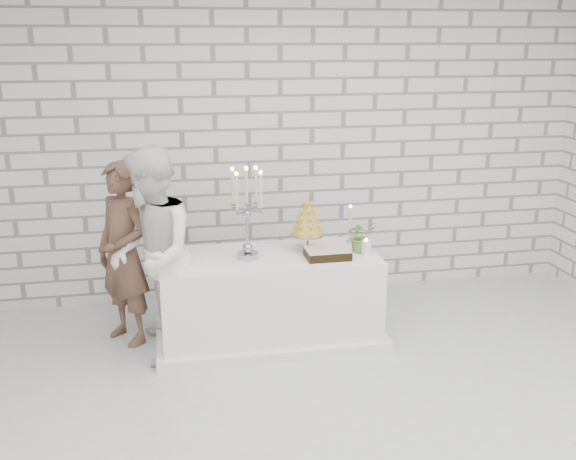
% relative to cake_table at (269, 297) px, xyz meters
% --- Properties ---
extents(ground, '(6.00, 5.00, 0.01)m').
position_rel_cake_table_xyz_m(ground, '(0.29, -1.45, -0.38)').
color(ground, silver).
rests_on(ground, ground).
extents(wall_back, '(6.00, 0.01, 3.00)m').
position_rel_cake_table_xyz_m(wall_back, '(0.29, 1.05, 1.12)').
color(wall_back, white).
rests_on(wall_back, ground).
extents(cake_table, '(1.80, 0.80, 0.75)m').
position_rel_cake_table_xyz_m(cake_table, '(0.00, 0.00, 0.00)').
color(cake_table, white).
rests_on(cake_table, ground).
extents(groom, '(0.65, 0.67, 1.55)m').
position_rel_cake_table_xyz_m(groom, '(-1.19, 0.20, 0.40)').
color(groom, brown).
rests_on(groom, ground).
extents(bride, '(0.67, 0.85, 1.71)m').
position_rel_cake_table_xyz_m(bride, '(-0.95, -0.15, 0.48)').
color(bride, white).
rests_on(bride, ground).
extents(candelabra, '(0.33, 0.33, 0.77)m').
position_rel_cake_table_xyz_m(candelabra, '(-0.18, -0.04, 0.76)').
color(candelabra, '#9999A3').
rests_on(candelabra, cake_table).
extents(croquembouche, '(0.32, 0.32, 0.46)m').
position_rel_cake_table_xyz_m(croquembouche, '(0.34, 0.07, 0.60)').
color(croquembouche, olive).
rests_on(croquembouche, cake_table).
extents(chocolate_cake, '(0.36, 0.26, 0.08)m').
position_rel_cake_table_xyz_m(chocolate_cake, '(0.46, -0.16, 0.42)').
color(chocolate_cake, black).
rests_on(chocolate_cake, cake_table).
extents(pillar_candle, '(0.09, 0.09, 0.12)m').
position_rel_cake_table_xyz_m(pillar_candle, '(0.80, -0.13, 0.44)').
color(pillar_candle, white).
rests_on(pillar_candle, cake_table).
extents(extra_taper, '(0.07, 0.07, 0.32)m').
position_rel_cake_table_xyz_m(extra_taper, '(0.76, 0.22, 0.54)').
color(extra_taper, beige).
rests_on(extra_taper, cake_table).
extents(flowers, '(0.26, 0.22, 0.28)m').
position_rel_cake_table_xyz_m(flowers, '(0.78, -0.05, 0.51)').
color(flowers, '#4D8341').
rests_on(flowers, cake_table).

